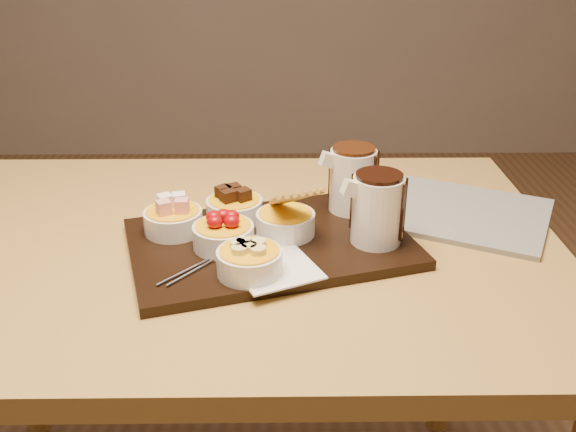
{
  "coord_description": "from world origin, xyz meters",
  "views": [
    {
      "loc": [
        0.12,
        -0.99,
        1.27
      ],
      "look_at": [
        0.13,
        -0.03,
        0.81
      ],
      "focal_mm": 40.0,
      "sensor_mm": 36.0,
      "label": 1
    }
  ],
  "objects_px": {
    "bowl_strawberries": "(223,236)",
    "pitcher_milk_chocolate": "(353,180)",
    "newspaper": "(458,212)",
    "serving_board": "(270,243)",
    "pitcher_dark_chocolate": "(377,210)",
    "dining_table": "(217,288)"
  },
  "relations": [
    {
      "from": "dining_table",
      "to": "pitcher_milk_chocolate",
      "type": "xyz_separation_m",
      "value": [
        0.25,
        0.08,
        0.17
      ]
    },
    {
      "from": "pitcher_milk_chocolate",
      "to": "newspaper",
      "type": "bearing_deg",
      "value": -13.25
    },
    {
      "from": "dining_table",
      "to": "newspaper",
      "type": "distance_m",
      "value": 0.47
    },
    {
      "from": "serving_board",
      "to": "pitcher_dark_chocolate",
      "type": "height_order",
      "value": "pitcher_dark_chocolate"
    },
    {
      "from": "bowl_strawberries",
      "to": "newspaper",
      "type": "xyz_separation_m",
      "value": [
        0.43,
        0.16,
        -0.03
      ]
    },
    {
      "from": "pitcher_dark_chocolate",
      "to": "newspaper",
      "type": "xyz_separation_m",
      "value": [
        0.17,
        0.14,
        -0.07
      ]
    },
    {
      "from": "dining_table",
      "to": "bowl_strawberries",
      "type": "height_order",
      "value": "bowl_strawberries"
    },
    {
      "from": "bowl_strawberries",
      "to": "newspaper",
      "type": "bearing_deg",
      "value": 20.04
    },
    {
      "from": "dining_table",
      "to": "pitcher_dark_chocolate",
      "type": "distance_m",
      "value": 0.33
    },
    {
      "from": "bowl_strawberries",
      "to": "dining_table",
      "type": "bearing_deg",
      "value": 110.41
    },
    {
      "from": "pitcher_dark_chocolate",
      "to": "newspaper",
      "type": "height_order",
      "value": "pitcher_dark_chocolate"
    },
    {
      "from": "newspaper",
      "to": "pitcher_milk_chocolate",
      "type": "bearing_deg",
      "value": -150.81
    },
    {
      "from": "dining_table",
      "to": "serving_board",
      "type": "bearing_deg",
      "value": -18.66
    },
    {
      "from": "serving_board",
      "to": "pitcher_dark_chocolate",
      "type": "distance_m",
      "value": 0.19
    },
    {
      "from": "bowl_strawberries",
      "to": "pitcher_milk_chocolate",
      "type": "xyz_separation_m",
      "value": [
        0.22,
        0.14,
        0.04
      ]
    },
    {
      "from": "pitcher_dark_chocolate",
      "to": "pitcher_milk_chocolate",
      "type": "distance_m",
      "value": 0.13
    },
    {
      "from": "newspaper",
      "to": "pitcher_dark_chocolate",
      "type": "bearing_deg",
      "value": -115.56
    },
    {
      "from": "serving_board",
      "to": "newspaper",
      "type": "relative_size",
      "value": 1.45
    },
    {
      "from": "dining_table",
      "to": "pitcher_dark_chocolate",
      "type": "bearing_deg",
      "value": -9.14
    },
    {
      "from": "serving_board",
      "to": "pitcher_milk_chocolate",
      "type": "bearing_deg",
      "value": 21.8
    },
    {
      "from": "dining_table",
      "to": "bowl_strawberries",
      "type": "distance_m",
      "value": 0.15
    },
    {
      "from": "bowl_strawberries",
      "to": "serving_board",
      "type": "bearing_deg",
      "value": 20.0
    }
  ]
}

